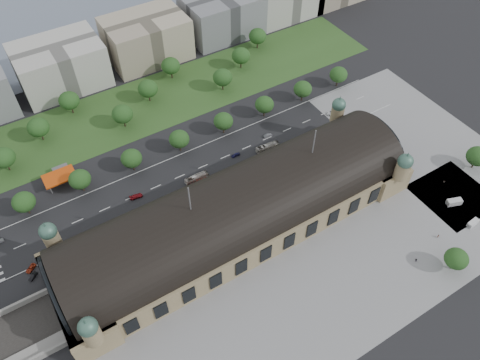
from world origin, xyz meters
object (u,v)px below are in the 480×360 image
van_east (453,202)px  parked_car_5 (119,236)px  bus_west (198,184)px  pedestrian_2 (444,181)px  bus_mid (197,178)px  bus_east (268,147)px  parked_car_3 (110,238)px  traffic_car_6 (332,113)px  petrol_station (61,174)px  traffic_car_3 (136,196)px  parked_car_6 (165,215)px  parked_car_4 (128,233)px  pedestrian_4 (416,260)px  parked_car_0 (33,276)px  traffic_car_4 (236,155)px  parked_car_2 (85,252)px  van_south (472,223)px  traffic_car_5 (268,135)px  parked_car_1 (31,268)px  pedestrian_1 (438,236)px

van_east → parked_car_5: bearing=175.8°
bus_west → pedestrian_2: 110.49m
bus_mid → bus_east: bus_east is taller
parked_car_5 → parked_car_3: bearing=-143.6°
parked_car_3 → pedestrian_2: size_ratio=2.36×
traffic_car_6 → petrol_station: bearing=-95.1°
traffic_car_3 → petrol_station: bearing=46.4°
parked_car_6 → bus_mid: bearing=95.1°
bus_mid → van_east: 112.54m
bus_west → parked_car_4: bearing=100.5°
parked_car_4 → parked_car_3: bearing=-136.3°
pedestrian_2 → pedestrian_4: bearing=97.6°
parked_car_0 → parked_car_5: parked_car_5 is taller
bus_east → pedestrian_4: bearing=-164.0°
parked_car_3 → parked_car_4: (7.15, -1.08, 0.02)m
traffic_car_3 → parked_car_5: traffic_car_3 is taller
traffic_car_4 → parked_car_2: 80.46m
van_south → bus_mid: bearing=131.6°
traffic_car_5 → parked_car_0: bearing=105.4°
parked_car_0 → parked_car_4: size_ratio=0.98×
traffic_car_4 → traffic_car_5: traffic_car_4 is taller
parked_car_2 → traffic_car_6: bearing=60.7°
bus_west → parked_car_5: bearing=99.5°
parked_car_6 → pedestrian_4: pedestrian_4 is taller
traffic_car_3 → bus_mid: (27.49, -5.00, 0.74)m
parked_car_4 → bus_west: (36.92, 7.30, 0.78)m
traffic_car_3 → bus_west: bus_west is taller
parked_car_1 → bus_west: bearing=54.5°
parked_car_2 → pedestrian_2: 157.95m
parked_car_1 → bus_mid: size_ratio=0.41×
traffic_car_4 → traffic_car_3: bearing=-90.8°
parked_car_3 → bus_mid: size_ratio=0.35×
traffic_car_3 → traffic_car_6: 108.47m
parked_car_6 → pedestrian_2: bearing=44.7°
van_east → parked_car_4: bearing=175.2°
traffic_car_4 → bus_mid: bearing=-79.9°
traffic_car_4 → traffic_car_5: size_ratio=1.00×
parked_car_3 → bus_east: bearing=75.8°
van_east → pedestrian_2: size_ratio=4.11×
parked_car_2 → van_south: (142.12, -71.30, 0.42)m
traffic_car_5 → bus_east: size_ratio=0.36×
bus_east → pedestrian_1: bearing=-152.8°
traffic_car_3 → pedestrian_2: pedestrian_2 is taller
pedestrian_1 → bus_east: bearing=75.5°
parked_car_6 → bus_mid: size_ratio=0.43×
traffic_car_5 → parked_car_4: size_ratio=1.02×
petrol_station → traffic_car_4: petrol_station is taller
parked_car_6 → traffic_car_4: bearing=86.3°
traffic_car_4 → pedestrian_2: size_ratio=2.55×
parked_car_5 → van_east: bearing=29.1°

